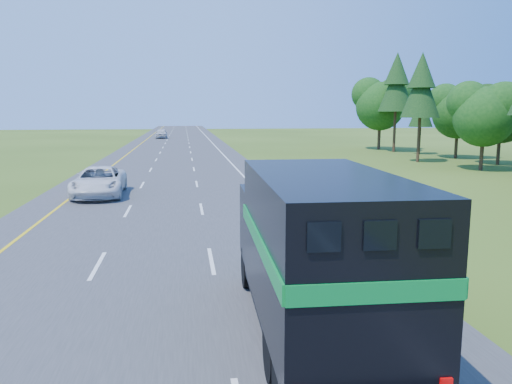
% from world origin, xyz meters
% --- Properties ---
extents(road, '(15.00, 260.00, 0.04)m').
position_xyz_m(road, '(0.00, 50.00, 0.02)').
color(road, '#38383A').
rests_on(road, ground).
extents(lane_markings, '(11.15, 260.00, 0.01)m').
position_xyz_m(lane_markings, '(0.00, 50.00, 0.04)').
color(lane_markings, yellow).
rests_on(lane_markings, road).
extents(horse_truck, '(2.87, 8.44, 3.70)m').
position_xyz_m(horse_truck, '(3.74, 13.94, 2.02)').
color(horse_truck, black).
rests_on(horse_truck, road).
extents(white_suv, '(3.02, 6.17, 1.69)m').
position_xyz_m(white_suv, '(-3.97, 33.99, 0.88)').
color(white_suv, silver).
rests_on(white_suv, road).
extents(far_car, '(2.25, 5.31, 1.79)m').
position_xyz_m(far_car, '(-3.05, 98.51, 0.94)').
color(far_car, silver).
rests_on(far_car, road).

